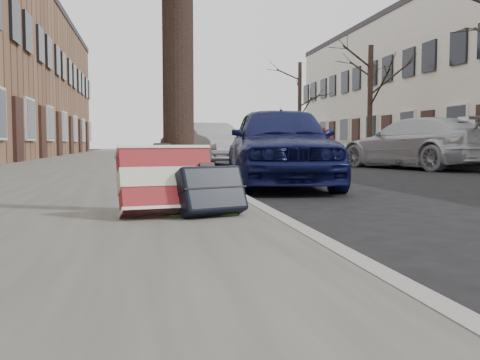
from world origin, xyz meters
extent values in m
plane|color=black|center=(0.00, 0.00, 0.00)|extent=(120.00, 120.00, 0.00)
cube|color=slate|center=(-3.70, 15.00, 0.06)|extent=(5.00, 70.00, 0.12)
cube|color=slate|center=(7.80, 15.00, 0.06)|extent=(4.00, 70.00, 0.12)
cube|color=black|center=(-2.00, 1.20, 0.13)|extent=(0.85, 0.85, 0.02)
cube|color=maroon|center=(-2.14, 0.84, 0.40)|extent=(0.78, 0.52, 0.56)
cube|color=black|center=(-1.79, 0.76, 0.33)|extent=(0.62, 0.49, 0.42)
imported|color=#101546|center=(-0.17, 4.93, 0.67)|extent=(2.02, 4.06, 1.33)
imported|color=#A0A1A7|center=(-0.24, 14.10, 0.68)|extent=(2.48, 4.38, 1.37)
imported|color=#36353B|center=(-0.17, 21.12, 0.73)|extent=(3.25, 5.58, 1.46)
imported|color=#B1B3B9|center=(4.93, 10.03, 0.68)|extent=(3.27, 5.07, 1.37)
imported|color=maroon|center=(4.93, 19.41, 0.76)|extent=(2.93, 4.78, 1.52)
cylinder|color=black|center=(7.20, 18.24, 2.48)|extent=(0.22, 0.22, 4.72)
cylinder|color=black|center=(7.20, 28.83, 2.90)|extent=(0.24, 0.24, 5.56)
camera|label=1|loc=(-2.30, -3.44, 0.71)|focal=40.00mm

